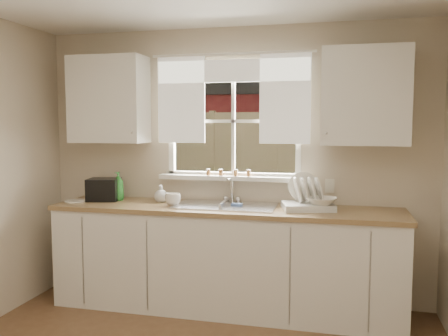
% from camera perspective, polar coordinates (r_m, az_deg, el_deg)
% --- Properties ---
extents(room_walls, '(3.62, 4.02, 2.50)m').
position_cam_1_polar(room_walls, '(2.43, -9.61, -4.02)').
color(room_walls, beige).
rests_on(room_walls, ground).
extents(window, '(1.38, 0.16, 1.06)m').
position_cam_1_polar(window, '(4.37, 1.09, 3.50)').
color(window, white).
rests_on(window, room_walls).
extents(curtains, '(1.50, 0.03, 0.81)m').
position_cam_1_polar(curtains, '(4.33, 0.95, 9.41)').
color(curtains, white).
rests_on(curtains, room_walls).
extents(base_cabinets, '(3.00, 0.62, 0.87)m').
position_cam_1_polar(base_cabinets, '(4.23, 0.10, -11.03)').
color(base_cabinets, silver).
rests_on(base_cabinets, ground).
extents(countertop, '(3.04, 0.65, 0.04)m').
position_cam_1_polar(countertop, '(4.12, 0.10, -4.95)').
color(countertop, olive).
rests_on(countertop, base_cabinets).
extents(upper_cabinet_left, '(0.70, 0.33, 0.80)m').
position_cam_1_polar(upper_cabinet_left, '(4.60, -13.67, 7.98)').
color(upper_cabinet_left, silver).
rests_on(upper_cabinet_left, room_walls).
extents(upper_cabinet_right, '(0.70, 0.33, 0.80)m').
position_cam_1_polar(upper_cabinet_right, '(4.10, 16.60, 8.25)').
color(upper_cabinet_right, silver).
rests_on(upper_cabinet_right, room_walls).
extents(wall_outlet, '(0.08, 0.01, 0.12)m').
position_cam_1_polar(wall_outlet, '(4.28, 12.60, -2.11)').
color(wall_outlet, beige).
rests_on(wall_outlet, room_walls).
extents(sill_jars, '(0.42, 0.04, 0.06)m').
position_cam_1_polar(sill_jars, '(4.34, 0.52, -0.56)').
color(sill_jars, brown).
rests_on(sill_jars, window).
extents(backyard, '(20.00, 10.00, 6.13)m').
position_cam_1_polar(backyard, '(10.84, 11.88, 15.01)').
color(backyard, '#335421').
rests_on(backyard, ground).
extents(sink, '(0.88, 0.52, 0.40)m').
position_cam_1_polar(sink, '(4.16, 0.20, -5.58)').
color(sink, '#B7B7BC').
rests_on(sink, countertop).
extents(dish_rack, '(0.48, 0.41, 0.30)m').
position_cam_1_polar(dish_rack, '(4.04, 10.03, -3.86)').
color(dish_rack, silver).
rests_on(dish_rack, countertop).
extents(bowl, '(0.30, 0.30, 0.06)m').
position_cam_1_polar(bowl, '(3.99, 11.67, -3.89)').
color(bowl, white).
rests_on(bowl, dish_rack).
extents(soap_bottle_a, '(0.12, 0.12, 0.27)m').
position_cam_1_polar(soap_bottle_a, '(4.55, -12.59, -2.14)').
color(soap_bottle_a, '#2D8A32').
rests_on(soap_bottle_a, countertop).
extents(soap_bottle_b, '(0.09, 0.10, 0.19)m').
position_cam_1_polar(soap_bottle_b, '(4.62, -14.00, -2.53)').
color(soap_bottle_b, blue).
rests_on(soap_bottle_b, countertop).
extents(soap_bottle_c, '(0.14, 0.14, 0.16)m').
position_cam_1_polar(soap_bottle_c, '(4.38, -7.60, -3.07)').
color(soap_bottle_c, beige).
rests_on(soap_bottle_c, countertop).
extents(saucer, '(0.19, 0.19, 0.01)m').
position_cam_1_polar(saucer, '(4.59, -17.42, -3.81)').
color(saucer, white).
rests_on(saucer, countertop).
extents(cup, '(0.17, 0.17, 0.11)m').
position_cam_1_polar(cup, '(4.20, -6.18, -3.77)').
color(cup, silver).
rests_on(cup, countertop).
extents(black_appliance, '(0.32, 0.29, 0.21)m').
position_cam_1_polar(black_appliance, '(4.58, -14.25, -2.51)').
color(black_appliance, black).
rests_on(black_appliance, countertop).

